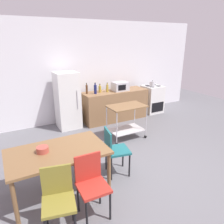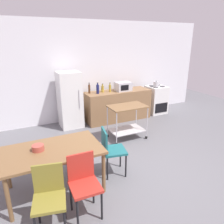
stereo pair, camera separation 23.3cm
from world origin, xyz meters
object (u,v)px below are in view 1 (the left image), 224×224
object	(u,v)px
stove_oven	(152,99)
kettle	(152,84)
chair_red	(91,182)
kitchen_cart	(127,116)
bottle_soy_sauce	(87,89)
chair_teal	(114,148)
microwave	(120,86)
bottle_wine	(107,88)
bottle_hot_sauce	(100,89)
dining_table	(58,155)
chair_olive	(58,197)
refrigerator	(67,101)
fruit_bowl	(43,150)
bottle_sesame_oil	(95,89)

from	to	relation	value
stove_oven	kettle	xyz separation A→B (m)	(-0.12, -0.10, 0.55)
chair_red	kitchen_cart	distance (m)	2.54
chair_red	bottle_soy_sauce	size ratio (longest dim) A/B	2.92
chair_teal	microwave	xyz separation A→B (m)	(1.57, 2.42, 0.51)
bottle_wine	bottle_soy_sauce	bearing A→B (deg)	171.05
bottle_hot_sauce	kettle	bearing A→B (deg)	-4.60
dining_table	chair_olive	distance (m)	0.77
stove_oven	refrigerator	xyz separation A→B (m)	(-2.90, 0.08, 0.32)
bottle_wine	microwave	bearing A→B (deg)	-5.80
bottle_hot_sauce	chair_olive	bearing A→B (deg)	-123.50
bottle_wine	fruit_bowl	size ratio (longest dim) A/B	1.49
kettle	dining_table	bearing A→B (deg)	-147.58
microwave	kettle	size ratio (longest dim) A/B	1.92
bottle_wine	kettle	world-z (taller)	bottle_wine
dining_table	microwave	size ratio (longest dim) A/B	3.26
chair_teal	kettle	world-z (taller)	kettle
kettle	chair_olive	bearing A→B (deg)	-141.82
kitchen_cart	fruit_bowl	size ratio (longest dim) A/B	4.99
kitchen_cart	microwave	size ratio (longest dim) A/B	1.98
microwave	bottle_sesame_oil	bearing A→B (deg)	179.10
bottle_hot_sauce	bottle_wine	size ratio (longest dim) A/B	0.90
refrigerator	kitchen_cart	bearing A→B (deg)	-53.11
chair_red	kitchen_cart	bearing A→B (deg)	48.00
refrigerator	bottle_sesame_oil	distance (m)	0.84
chair_red	microwave	distance (m)	3.89
chair_olive	kitchen_cart	world-z (taller)	chair_olive
microwave	refrigerator	bearing A→B (deg)	175.09
bottle_sesame_oil	bottle_soy_sauce	bearing A→B (deg)	148.95
microwave	fruit_bowl	world-z (taller)	microwave
bottle_soy_sauce	bottle_hot_sauce	world-z (taller)	bottle_soy_sauce
fruit_bowl	chair_red	bearing A→B (deg)	-56.57
refrigerator	bottle_wine	xyz separation A→B (m)	(1.19, -0.10, 0.24)
dining_table	bottle_soy_sauce	xyz separation A→B (m)	(1.56, 2.57, 0.36)
dining_table	stove_oven	world-z (taller)	stove_oven
chair_teal	refrigerator	world-z (taller)	refrigerator
stove_oven	microwave	bearing A→B (deg)	-177.51
chair_red	stove_oven	world-z (taller)	stove_oven
chair_red	bottle_wine	size ratio (longest dim) A/B	3.26
chair_olive	bottle_hot_sauce	size ratio (longest dim) A/B	3.62
dining_table	chair_teal	world-z (taller)	chair_teal
bottle_soy_sauce	kettle	size ratio (longest dim) A/B	1.27
dining_table	chair_red	distance (m)	0.73
bottle_sesame_oil	kettle	size ratio (longest dim) A/B	1.30
chair_red	refrigerator	size ratio (longest dim) A/B	0.57
dining_table	kitchen_cart	bearing A→B (deg)	30.36
bottle_soy_sauce	microwave	bearing A→B (deg)	-7.67
bottle_wine	microwave	world-z (taller)	bottle_wine
fruit_bowl	refrigerator	bearing A→B (deg)	64.78
fruit_bowl	kettle	world-z (taller)	kettle
dining_table	kettle	distance (m)	4.47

